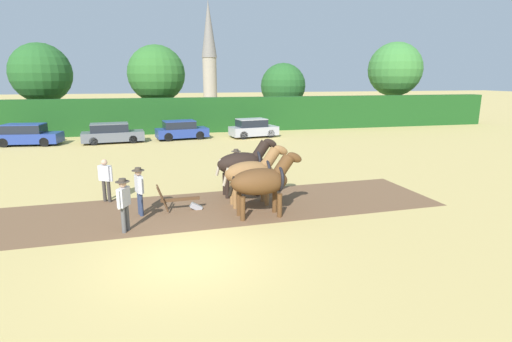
# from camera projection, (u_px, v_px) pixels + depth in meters

# --- Properties ---
(ground_plane) EXTENTS (240.00, 240.00, 0.00)m
(ground_plane) POSITION_uv_depth(u_px,v_px,m) (186.00, 258.00, 10.97)
(ground_plane) COLOR tan
(plowed_furrow_strip) EXTENTS (21.21, 5.20, 0.01)m
(plowed_furrow_strip) POSITION_uv_depth(u_px,v_px,m) (167.00, 212.00, 14.74)
(plowed_furrow_strip) COLOR brown
(plowed_furrow_strip) RESTS_ON ground
(hedgerow) EXTENTS (64.67, 1.38, 3.08)m
(hedgerow) POSITION_uv_depth(u_px,v_px,m) (166.00, 116.00, 35.29)
(hedgerow) COLOR #194719
(hedgerow) RESTS_ON ground
(tree_far_left) EXTENTS (5.37, 5.37, 7.90)m
(tree_far_left) POSITION_uv_depth(u_px,v_px,m) (41.00, 73.00, 36.11)
(tree_far_left) COLOR #423323
(tree_far_left) RESTS_ON ground
(tree_left) EXTENTS (5.35, 5.35, 7.84)m
(tree_left) POSITION_uv_depth(u_px,v_px,m) (156.00, 74.00, 37.59)
(tree_left) COLOR #4C3823
(tree_left) RESTS_ON ground
(tree_center_left) EXTENTS (4.84, 4.84, 6.37)m
(tree_center_left) POSITION_uv_depth(u_px,v_px,m) (283.00, 86.00, 43.32)
(tree_center_left) COLOR #423323
(tree_center_left) RESTS_ON ground
(tree_center) EXTENTS (5.91, 5.91, 8.66)m
(tree_center) POSITION_uv_depth(u_px,v_px,m) (395.00, 69.00, 44.26)
(tree_center) COLOR #4C3823
(tree_center) RESTS_ON ground
(church_spire) EXTENTS (2.90, 2.90, 18.81)m
(church_spire) POSITION_uv_depth(u_px,v_px,m) (209.00, 50.00, 75.18)
(church_spire) COLOR gray
(church_spire) RESTS_ON ground
(draft_horse_lead_left) EXTENTS (2.77, 1.08, 2.35)m
(draft_horse_lead_left) POSITION_uv_depth(u_px,v_px,m) (262.00, 181.00, 14.04)
(draft_horse_lead_left) COLOR #513319
(draft_horse_lead_left) RESTS_ON ground
(draft_horse_lead_right) EXTENTS (2.67, 1.03, 2.38)m
(draft_horse_lead_right) POSITION_uv_depth(u_px,v_px,m) (252.00, 172.00, 15.31)
(draft_horse_lead_right) COLOR brown
(draft_horse_lead_right) RESTS_ON ground
(draft_horse_trail_left) EXTENTS (2.70, 1.07, 2.44)m
(draft_horse_trail_left) POSITION_uv_depth(u_px,v_px,m) (244.00, 163.00, 16.57)
(draft_horse_trail_left) COLOR black
(draft_horse_trail_left) RESTS_ON ground
(plow) EXTENTS (1.67, 0.48, 1.13)m
(plow) POSITION_uv_depth(u_px,v_px,m) (184.00, 202.00, 14.84)
(plow) COLOR #4C331E
(plow) RESTS_ON ground
(farmer_at_plow) EXTENTS (0.44, 0.66, 1.76)m
(farmer_at_plow) POSITION_uv_depth(u_px,v_px,m) (139.00, 187.00, 14.18)
(farmer_at_plow) COLOR #28334C
(farmer_at_plow) RESTS_ON ground
(farmer_beside_team) EXTENTS (0.42, 0.63, 1.69)m
(farmer_beside_team) POSITION_uv_depth(u_px,v_px,m) (236.00, 164.00, 18.16)
(farmer_beside_team) COLOR #38332D
(farmer_beside_team) RESTS_ON ground
(farmer_onlooker_left) EXTENTS (0.44, 0.62, 1.76)m
(farmer_onlooker_left) POSITION_uv_depth(u_px,v_px,m) (124.00, 201.00, 12.65)
(farmer_onlooker_left) COLOR #4C4C4C
(farmer_onlooker_left) RESTS_ON ground
(farmer_onlooker_right) EXTENTS (0.59, 0.45, 1.73)m
(farmer_onlooker_right) POSITION_uv_depth(u_px,v_px,m) (105.00, 177.00, 15.74)
(farmer_onlooker_right) COLOR #38332D
(farmer_onlooker_right) RESTS_ON ground
(parked_car_far_left) EXTENTS (4.61, 2.31, 1.56)m
(parked_car_far_left) POSITION_uv_depth(u_px,v_px,m) (27.00, 135.00, 29.07)
(parked_car_far_left) COLOR navy
(parked_car_far_left) RESTS_ON ground
(parked_car_left) EXTENTS (4.64, 2.22, 1.50)m
(parked_car_left) POSITION_uv_depth(u_px,v_px,m) (112.00, 133.00, 30.12)
(parked_car_left) COLOR #565B66
(parked_car_left) RESTS_ON ground
(parked_car_center_left) EXTENTS (4.26, 2.35, 1.50)m
(parked_car_center_left) POSITION_uv_depth(u_px,v_px,m) (181.00, 130.00, 31.93)
(parked_car_center_left) COLOR navy
(parked_car_center_left) RESTS_ON ground
(parked_car_center) EXTENTS (4.10, 2.36, 1.53)m
(parked_car_center) POSITION_uv_depth(u_px,v_px,m) (253.00, 128.00, 32.94)
(parked_car_center) COLOR #9E9EA8
(parked_car_center) RESTS_ON ground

